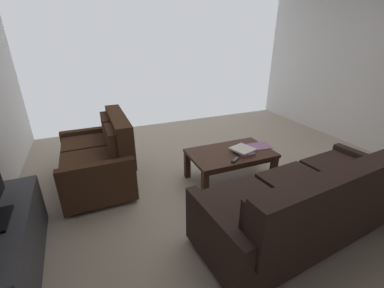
# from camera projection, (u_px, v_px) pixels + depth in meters

# --- Properties ---
(ground_plane) EXTENTS (5.31, 5.28, 0.01)m
(ground_plane) POSITION_uv_depth(u_px,v_px,m) (231.00, 182.00, 3.28)
(ground_plane) COLOR tan
(sofa_main) EXTENTS (2.13, 0.99, 0.84)m
(sofa_main) POSITION_uv_depth(u_px,v_px,m) (310.00, 203.00, 2.27)
(sofa_main) COLOR black
(sofa_main) RESTS_ON ground
(loveseat_near) EXTENTS (0.82, 1.25, 0.88)m
(loveseat_near) POSITION_uv_depth(u_px,v_px,m) (101.00, 157.00, 3.11)
(loveseat_near) COLOR black
(loveseat_near) RESTS_ON ground
(coffee_table) EXTENTS (1.06, 0.64, 0.41)m
(coffee_table) POSITION_uv_depth(u_px,v_px,m) (230.00, 156.00, 3.19)
(coffee_table) COLOR #3D2316
(coffee_table) RESTS_ON ground
(tv_stand) EXTENTS (0.48, 1.31, 0.51)m
(tv_stand) POSITION_uv_depth(u_px,v_px,m) (4.00, 249.00, 1.92)
(tv_stand) COLOR #38383D
(tv_stand) RESTS_ON ground
(book_stack) EXTENTS (0.31, 0.32, 0.05)m
(book_stack) POSITION_uv_depth(u_px,v_px,m) (243.00, 150.00, 3.15)
(book_stack) COLOR #996699
(book_stack) RESTS_ON coffee_table
(tv_remote) EXTENTS (0.16, 0.13, 0.02)m
(tv_remote) POSITION_uv_depth(u_px,v_px,m) (235.00, 160.00, 2.94)
(tv_remote) COLOR black
(tv_remote) RESTS_ON coffee_table
(loose_magazine) EXTENTS (0.30, 0.25, 0.01)m
(loose_magazine) POSITION_uv_depth(u_px,v_px,m) (259.00, 146.00, 3.32)
(loose_magazine) COLOR #996699
(loose_magazine) RESTS_ON coffee_table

